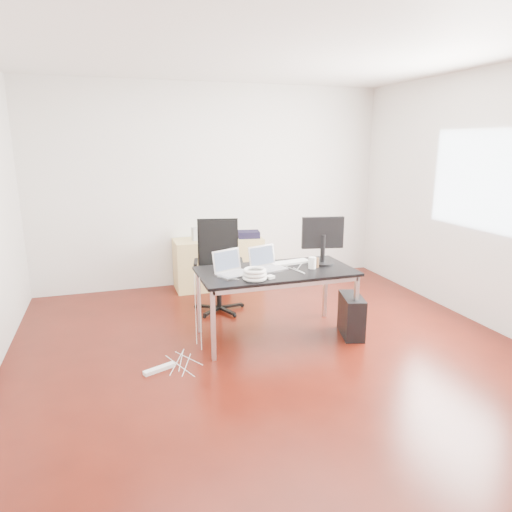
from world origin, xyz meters
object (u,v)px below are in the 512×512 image
object	(u,v)px
desk	(276,275)
pc_tower	(351,316)
filing_cabinet_right	(243,261)
office_chair	(218,261)
filing_cabinet_left	(193,265)

from	to	relation	value
desk	pc_tower	xyz separation A→B (m)	(0.77, -0.23, -0.46)
filing_cabinet_right	office_chair	bearing A→B (deg)	-123.17
desk	filing_cabinet_right	size ratio (longest dim) A/B	2.29
office_chair	filing_cabinet_left	bearing A→B (deg)	113.62
filing_cabinet_left	pc_tower	world-z (taller)	filing_cabinet_left
desk	pc_tower	size ratio (longest dim) A/B	3.56
desk	filing_cabinet_left	distance (m)	1.96
filing_cabinet_left	pc_tower	bearing A→B (deg)	-57.80
filing_cabinet_right	pc_tower	xyz separation A→B (m)	(0.59, -2.09, -0.13)
office_chair	pc_tower	bearing A→B (deg)	-34.15
filing_cabinet_left	filing_cabinet_right	world-z (taller)	same
desk	filing_cabinet_right	world-z (taller)	desk
desk	filing_cabinet_right	distance (m)	1.89
office_chair	pc_tower	xyz separation A→B (m)	(1.15, -1.23, -0.39)
office_chair	filing_cabinet_right	distance (m)	1.05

